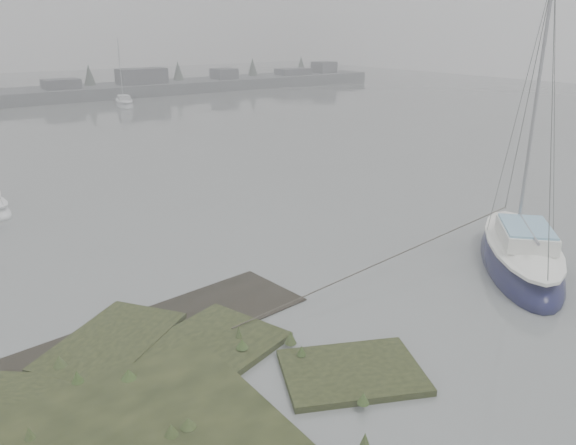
{
  "coord_description": "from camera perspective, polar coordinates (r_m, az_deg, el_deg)",
  "views": [
    {
      "loc": [
        -8.03,
        -9.48,
        8.47
      ],
      "look_at": [
        3.08,
        5.87,
        1.8
      ],
      "focal_mm": 35.0,
      "sensor_mm": 36.0,
      "label": 1
    }
  ],
  "objects": [
    {
      "name": "far_shoreline",
      "position": [
        79.8,
        -10.12,
        13.64
      ],
      "size": [
        60.0,
        8.0,
        4.15
      ],
      "color": "#4C4F51",
      "rests_on": "ground"
    },
    {
      "name": "sailboat_main",
      "position": [
        22.52,
        22.51,
        -3.32
      ],
      "size": [
        7.51,
        7.3,
        11.13
      ],
      "rotation": [
        0.0,
        0.0,
        -0.81
      ],
      "color": "black",
      "rests_on": "ground"
    },
    {
      "name": "sailboat_far_b",
      "position": [
        65.95,
        -16.29,
        11.48
      ],
      "size": [
        3.04,
        5.82,
        7.84
      ],
      "rotation": [
        0.0,
        0.0,
        -0.23
      ],
      "color": "silver",
      "rests_on": "ground"
    },
    {
      "name": "ground",
      "position": [
        41.17,
        -23.99,
        5.85
      ],
      "size": [
        160.0,
        160.0,
        0.0
      ],
      "primitive_type": "plane",
      "color": "slate",
      "rests_on": "ground"
    }
  ]
}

